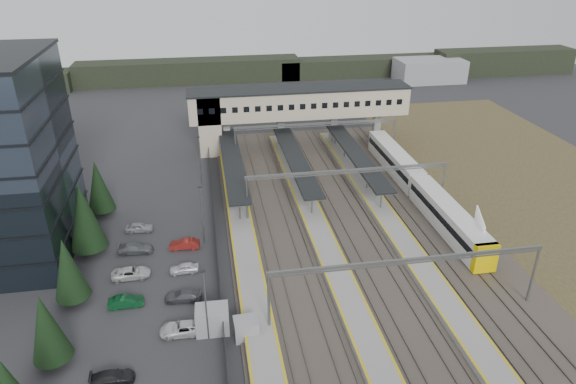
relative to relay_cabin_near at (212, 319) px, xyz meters
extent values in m
plane|color=#2B2B2D|center=(7.52, 6.81, -1.36)|extent=(220.00, 220.00, 0.00)
cylinder|color=black|center=(-14.48, -2.19, -0.76)|extent=(0.44, 0.44, 1.20)
cone|color=black|center=(-14.48, -2.19, 3.04)|extent=(3.54, 3.54, 6.80)
cylinder|color=black|center=(-14.48, 6.81, -0.76)|extent=(0.44, 0.44, 1.20)
cone|color=black|center=(-14.48, 6.81, 3.14)|extent=(3.64, 3.64, 7.00)
cylinder|color=black|center=(-14.48, 16.81, -0.76)|extent=(0.44, 0.44, 1.20)
cone|color=black|center=(-14.48, 16.81, 3.89)|extent=(4.42, 4.42, 8.50)
cylinder|color=black|center=(-14.48, 26.81, -0.76)|extent=(0.44, 0.44, 1.20)
cone|color=black|center=(-14.48, 26.81, 3.24)|extent=(3.74, 3.74, 7.20)
imported|color=black|center=(-8.98, -5.29, -0.80)|extent=(3.90, 1.72, 1.11)
imported|color=#0D4521|center=(-8.98, 5.31, -0.75)|extent=(3.75, 1.44, 1.22)
imported|color=silver|center=(-8.98, 10.61, -0.75)|extent=(4.46, 2.19, 1.22)
imported|color=#595D60|center=(-8.98, 15.91, -0.72)|extent=(4.46, 2.02, 1.27)
imported|color=#9D9DA2|center=(-8.98, 21.21, -0.73)|extent=(3.73, 1.66, 1.25)
imported|color=silver|center=(-2.98, 0.01, -0.73)|extent=(4.57, 2.21, 1.25)
imported|color=#4A4D51|center=(-2.98, 5.31, -0.77)|extent=(4.19, 2.03, 1.18)
imported|color=silver|center=(-2.98, 10.61, -0.78)|extent=(3.44, 1.47, 1.16)
imported|color=maroon|center=(-2.98, 15.91, -0.73)|extent=(3.87, 1.59, 1.25)
cylinder|color=slate|center=(-0.48, -1.19, 2.64)|extent=(0.16, 0.16, 8.00)
cube|color=black|center=(-0.48, -1.19, 6.64)|extent=(0.50, 0.25, 0.15)
cylinder|color=slate|center=(-0.48, 16.81, 2.64)|extent=(0.16, 0.16, 8.00)
cube|color=black|center=(-0.48, 16.81, 6.64)|extent=(0.50, 0.25, 0.15)
cylinder|color=slate|center=(-0.48, 34.81, 2.64)|extent=(0.16, 0.16, 8.00)
cube|color=black|center=(-0.48, 34.81, 6.64)|extent=(0.50, 0.25, 0.15)
cube|color=#26282B|center=(1.02, 11.81, -0.36)|extent=(0.08, 90.00, 2.00)
cube|color=gray|center=(0.00, 0.00, 0.00)|extent=(3.32, 2.48, 2.71)
cube|color=gray|center=(3.19, -1.55, -0.29)|extent=(2.43, 2.07, 2.13)
cube|color=#3E3630|center=(19.52, 11.81, -1.26)|extent=(34.00, 90.00, 0.20)
cube|color=#59544C|center=(6.80, 11.81, -1.08)|extent=(0.08, 90.00, 0.14)
cube|color=#59544C|center=(8.24, 11.81, -1.08)|extent=(0.08, 90.00, 0.14)
cube|color=#59544C|center=(10.80, 11.81, -1.08)|extent=(0.08, 90.00, 0.14)
cube|color=#59544C|center=(12.24, 11.81, -1.08)|extent=(0.08, 90.00, 0.14)
cube|color=#59544C|center=(16.80, 11.81, -1.08)|extent=(0.08, 90.00, 0.14)
cube|color=#59544C|center=(18.24, 11.81, -1.08)|extent=(0.08, 90.00, 0.14)
cube|color=#59544C|center=(20.80, 11.81, -1.08)|extent=(0.08, 90.00, 0.14)
cube|color=#59544C|center=(22.24, 11.81, -1.08)|extent=(0.08, 90.00, 0.14)
cube|color=#59544C|center=(26.80, 11.81, -1.08)|extent=(0.08, 90.00, 0.14)
cube|color=#59544C|center=(28.24, 11.81, -1.08)|extent=(0.08, 90.00, 0.14)
cube|color=#59544C|center=(30.80, 11.81, -1.08)|extent=(0.08, 90.00, 0.14)
cube|color=#59544C|center=(32.24, 11.81, -1.08)|extent=(0.08, 90.00, 0.14)
cube|color=#969690|center=(4.52, 11.81, -0.91)|extent=(3.20, 82.00, 0.90)
cube|color=gold|center=(3.07, 11.81, -0.45)|extent=(0.25, 82.00, 0.02)
cube|color=gold|center=(5.97, 11.81, -0.45)|extent=(0.25, 82.00, 0.02)
cube|color=#969690|center=(14.52, 11.81, -0.91)|extent=(3.20, 82.00, 0.90)
cube|color=gold|center=(13.07, 11.81, -0.45)|extent=(0.25, 82.00, 0.02)
cube|color=gold|center=(15.97, 11.81, -0.45)|extent=(0.25, 82.00, 0.02)
cube|color=#969690|center=(24.52, 11.81, -0.91)|extent=(3.20, 82.00, 0.90)
cube|color=gold|center=(23.07, 11.81, -0.45)|extent=(0.25, 82.00, 0.02)
cube|color=gold|center=(25.97, 11.81, -0.45)|extent=(0.25, 82.00, 0.02)
cube|color=black|center=(4.52, 33.81, 2.64)|extent=(3.00, 30.00, 0.25)
cube|color=slate|center=(4.52, 33.81, 2.49)|extent=(3.10, 30.00, 0.12)
cylinder|color=slate|center=(4.52, 20.81, 1.04)|extent=(0.20, 0.20, 3.10)
cylinder|color=slate|center=(4.52, 27.31, 1.04)|extent=(0.20, 0.20, 3.10)
cylinder|color=slate|center=(4.52, 33.81, 1.04)|extent=(0.20, 0.20, 3.10)
cylinder|color=slate|center=(4.52, 40.31, 1.04)|extent=(0.20, 0.20, 3.10)
cylinder|color=slate|center=(4.52, 46.81, 1.04)|extent=(0.20, 0.20, 3.10)
cube|color=black|center=(14.52, 33.81, 2.64)|extent=(3.00, 30.00, 0.25)
cube|color=slate|center=(14.52, 33.81, 2.49)|extent=(3.10, 30.00, 0.12)
cylinder|color=slate|center=(14.52, 20.81, 1.04)|extent=(0.20, 0.20, 3.10)
cylinder|color=slate|center=(14.52, 27.31, 1.04)|extent=(0.20, 0.20, 3.10)
cylinder|color=slate|center=(14.52, 33.81, 1.04)|extent=(0.20, 0.20, 3.10)
cylinder|color=slate|center=(14.52, 40.31, 1.04)|extent=(0.20, 0.20, 3.10)
cylinder|color=slate|center=(14.52, 46.81, 1.04)|extent=(0.20, 0.20, 3.10)
cube|color=black|center=(24.52, 33.81, 2.64)|extent=(3.00, 30.00, 0.25)
cube|color=slate|center=(24.52, 33.81, 2.49)|extent=(3.10, 30.00, 0.12)
cylinder|color=slate|center=(24.52, 20.81, 1.04)|extent=(0.20, 0.20, 3.10)
cylinder|color=slate|center=(24.52, 27.31, 1.04)|extent=(0.20, 0.20, 3.10)
cylinder|color=slate|center=(24.52, 33.81, 1.04)|extent=(0.20, 0.20, 3.10)
cylinder|color=slate|center=(24.52, 40.31, 1.04)|extent=(0.20, 0.20, 3.10)
cylinder|color=slate|center=(24.52, 46.81, 1.04)|extent=(0.20, 0.20, 3.10)
cube|color=#C6B295|center=(18.02, 48.81, 7.14)|extent=(40.00, 6.00, 5.00)
cube|color=black|center=(18.02, 48.81, 9.69)|extent=(40.40, 6.40, 0.30)
cube|color=#C6B295|center=(1.52, 48.81, 4.14)|extent=(4.00, 6.00, 11.00)
cube|color=black|center=(0.02, 45.79, 7.24)|extent=(1.00, 0.06, 1.00)
cube|color=black|center=(2.02, 45.79, 7.24)|extent=(1.00, 0.06, 1.00)
cube|color=black|center=(4.02, 45.79, 7.24)|extent=(1.00, 0.06, 1.00)
cube|color=black|center=(6.02, 45.79, 7.24)|extent=(1.00, 0.06, 1.00)
cube|color=black|center=(8.02, 45.79, 7.24)|extent=(1.00, 0.06, 1.00)
cube|color=black|center=(10.02, 45.79, 7.24)|extent=(1.00, 0.06, 1.00)
cube|color=black|center=(12.02, 45.79, 7.24)|extent=(1.00, 0.06, 1.00)
cube|color=black|center=(14.02, 45.79, 7.24)|extent=(1.00, 0.06, 1.00)
cube|color=black|center=(16.02, 45.79, 7.24)|extent=(1.00, 0.06, 1.00)
cube|color=black|center=(18.02, 45.79, 7.24)|extent=(1.00, 0.06, 1.00)
cube|color=black|center=(20.02, 45.79, 7.24)|extent=(1.00, 0.06, 1.00)
cube|color=black|center=(22.02, 45.79, 7.24)|extent=(1.00, 0.06, 1.00)
cube|color=black|center=(24.02, 45.79, 7.24)|extent=(1.00, 0.06, 1.00)
cube|color=black|center=(26.02, 45.79, 7.24)|extent=(1.00, 0.06, 1.00)
cube|color=black|center=(28.02, 45.79, 7.24)|extent=(1.00, 0.06, 1.00)
cube|color=black|center=(30.02, 45.79, 7.24)|extent=(1.00, 0.06, 1.00)
cube|color=black|center=(32.02, 45.79, 7.24)|extent=(1.00, 0.06, 1.00)
cube|color=black|center=(34.02, 45.79, 7.24)|extent=(1.00, 0.06, 1.00)
cube|color=black|center=(36.02, 45.79, 7.24)|extent=(1.00, 0.06, 1.00)
cube|color=#969690|center=(3.02, 48.81, 1.64)|extent=(1.20, 1.60, 6.00)
cube|color=#969690|center=(4.52, 48.81, 1.64)|extent=(1.20, 1.60, 6.00)
cube|color=#969690|center=(14.52, 48.81, 1.64)|extent=(1.20, 1.60, 6.00)
cube|color=#969690|center=(24.52, 48.81, 1.64)|extent=(1.20, 1.60, 6.00)
cube|color=#969690|center=(33.02, 48.81, 1.64)|extent=(1.20, 1.60, 6.00)
cylinder|color=slate|center=(5.52, -1.19, 2.14)|extent=(0.28, 0.28, 7.00)
cylinder|color=slate|center=(33.52, -1.19, 2.14)|extent=(0.28, 0.28, 7.00)
cube|color=slate|center=(19.52, -1.19, 5.64)|extent=(28.40, 0.25, 0.35)
cube|color=slate|center=(19.52, -1.19, 5.24)|extent=(28.40, 0.12, 0.12)
cylinder|color=slate|center=(5.52, 20.81, 2.14)|extent=(0.28, 0.28, 7.00)
cylinder|color=slate|center=(33.52, 20.81, 2.14)|extent=(0.28, 0.28, 7.00)
cube|color=slate|center=(19.52, 20.81, 5.64)|extent=(28.40, 0.25, 0.35)
cube|color=slate|center=(19.52, 20.81, 5.24)|extent=(28.40, 0.12, 0.12)
cylinder|color=slate|center=(5.52, 40.81, 2.14)|extent=(0.28, 0.28, 7.00)
cylinder|color=slate|center=(33.52, 40.81, 2.14)|extent=(0.28, 0.28, 7.00)
cube|color=slate|center=(19.52, 40.81, 5.64)|extent=(28.40, 0.25, 0.35)
cube|color=slate|center=(19.52, 40.81, 5.24)|extent=(28.40, 0.12, 0.12)
cube|color=silver|center=(31.52, 14.22, 0.75)|extent=(2.81, 19.48, 3.61)
cube|color=black|center=(31.52, 14.22, 1.15)|extent=(2.87, 18.88, 0.90)
cube|color=slate|center=(31.52, 14.22, -0.80)|extent=(2.41, 18.08, 0.50)
cube|color=silver|center=(31.52, 34.30, 0.75)|extent=(2.81, 19.48, 3.61)
cube|color=black|center=(31.52, 34.30, 1.15)|extent=(2.87, 18.88, 0.90)
cube|color=slate|center=(31.52, 34.30, -0.80)|extent=(2.41, 18.08, 0.50)
cube|color=#FAD301|center=(31.52, 4.58, 0.75)|extent=(2.83, 0.90, 3.61)
cylinder|color=slate|center=(33.26, 7.25, 0.16)|extent=(0.20, 0.20, 3.04)
cylinder|color=slate|center=(33.26, 11.94, 0.16)|extent=(0.20, 0.20, 3.04)
cube|color=silver|center=(33.26, 9.60, 2.01)|extent=(1.99, 5.44, 2.85)
cube|color=black|center=(-2.48, 101.81, 1.64)|extent=(60.00, 8.00, 6.00)
cube|color=black|center=(47.52, 101.81, 1.14)|extent=(50.00, 8.00, 5.00)
cube|color=black|center=(87.52, 96.81, 2.14)|extent=(40.00, 8.00, 7.00)
cube|color=black|center=(-47.48, 98.81, 1.14)|extent=(30.00, 8.00, 5.00)
cube|color=gray|center=(62.52, 91.81, 1.64)|extent=(18.00, 10.00, 6.00)
camera|label=1|loc=(0.71, -40.69, 33.77)|focal=32.00mm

